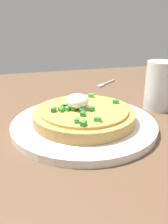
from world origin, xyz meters
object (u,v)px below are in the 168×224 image
object	(u,v)px
pizza	(84,114)
fork	(105,84)
plate	(84,124)
cup_far	(159,87)

from	to	relation	value
pizza	fork	distance (cm)	33.68
pizza	fork	size ratio (longest dim) A/B	2.42
plate	cup_far	bearing A→B (deg)	106.12
pizza	cup_far	size ratio (longest dim) A/B	1.78
plate	pizza	world-z (taller)	pizza
pizza	cup_far	bearing A→B (deg)	106.00
pizza	plate	bearing A→B (deg)	73.85
plate	pizza	bearing A→B (deg)	-106.15
cup_far	plate	bearing A→B (deg)	-73.88
cup_far	fork	world-z (taller)	cup_far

